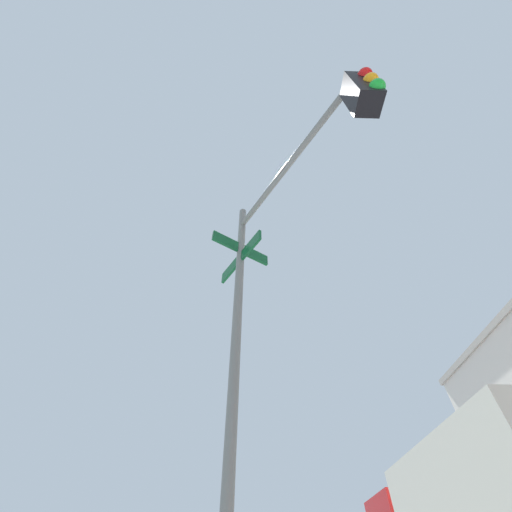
{
  "coord_description": "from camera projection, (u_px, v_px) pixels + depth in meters",
  "views": [
    {
      "loc": [
        -3.4,
        -6.81,
        0.96
      ],
      "look_at": [
        -6.51,
        -6.72,
        4.36
      ],
      "focal_mm": 22.16,
      "sensor_mm": 36.0,
      "label": 1
    }
  ],
  "objects": [
    {
      "name": "traffic_signal_near",
      "position": [
        291.0,
        220.0,
        3.84
      ],
      "size": [
        2.95,
        1.99,
        5.74
      ],
      "color": "slate",
      "rests_on": "ground_plane"
    }
  ]
}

